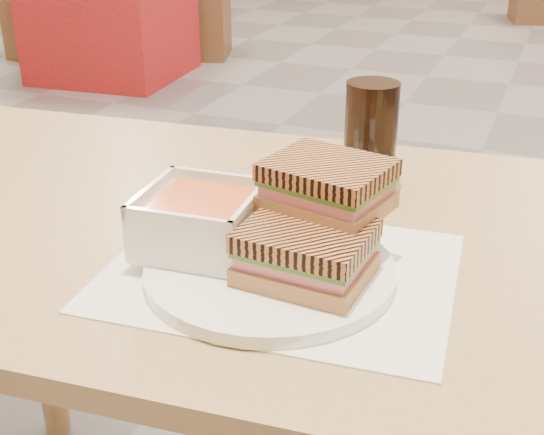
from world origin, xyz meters
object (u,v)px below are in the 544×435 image
at_px(panini_lower, 306,252).
at_px(bg_chair_0r, 197,21).
at_px(cola_glass, 370,138).
at_px(bg_table_0, 111,17).
at_px(plate, 270,270).
at_px(main_table, 234,296).
at_px(bg_chair_0l, 47,22).
at_px(soup_bowl, 200,222).

bearing_deg(panini_lower, bg_chair_0r, 119.28).
relative_size(cola_glass, bg_table_0, 0.18).
distance_m(plate, cola_glass, 0.29).
relative_size(panini_lower, bg_table_0, 0.16).
xyz_separation_m(main_table, bg_chair_0r, (-2.02, 3.73, -0.40)).
distance_m(main_table, panini_lower, 0.25).
bearing_deg(plate, bg_table_0, 126.53).
xyz_separation_m(plate, cola_glass, (0.04, 0.28, 0.07)).
distance_m(bg_chair_0l, bg_chair_0r, 1.02).
height_order(cola_glass, bg_chair_0l, cola_glass).
height_order(bg_table_0, bg_chair_0r, bg_table_0).
xyz_separation_m(cola_glass, bg_table_0, (-2.38, 2.88, -0.47)).
distance_m(soup_bowl, panini_lower, 0.14).
height_order(main_table, cola_glass, cola_glass).
bearing_deg(cola_glass, main_table, -129.64).
bearing_deg(panini_lower, plate, 166.71).
height_order(bg_table_0, bg_chair_0l, bg_table_0).
distance_m(plate, bg_chair_0l, 4.61).
xyz_separation_m(soup_bowl, bg_chair_0l, (-2.95, 3.41, -0.55)).
height_order(soup_bowl, cola_glass, cola_glass).
bearing_deg(soup_bowl, main_table, 95.57).
relative_size(main_table, bg_chair_0l, 2.60).
distance_m(panini_lower, bg_chair_0l, 4.65).
bearing_deg(main_table, plate, -49.01).
bearing_deg(main_table, panini_lower, -40.86).
xyz_separation_m(panini_lower, bg_chair_0l, (-3.09, 3.43, -0.55)).
relative_size(cola_glass, bg_chair_0r, 0.29).
bearing_deg(plate, cola_glass, 82.76).
distance_m(cola_glass, bg_chair_0l, 4.44).
bearing_deg(cola_glass, plate, -97.24).
distance_m(plate, soup_bowl, 0.10).
bearing_deg(bg_chair_0r, cola_glass, -58.90).
height_order(plate, cola_glass, cola_glass).
bearing_deg(panini_lower, main_table, 139.14).
distance_m(main_table, plate, 0.20).
relative_size(main_table, soup_bowl, 9.25).
bearing_deg(bg_chair_0l, cola_glass, -45.61).
relative_size(plate, soup_bowl, 2.04).
bearing_deg(bg_chair_0r, main_table, -61.60).
relative_size(soup_bowl, bg_chair_0l, 0.28).
distance_m(cola_glass, bg_table_0, 3.77).
distance_m(main_table, bg_chair_0r, 4.26).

